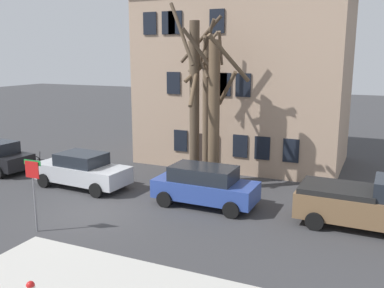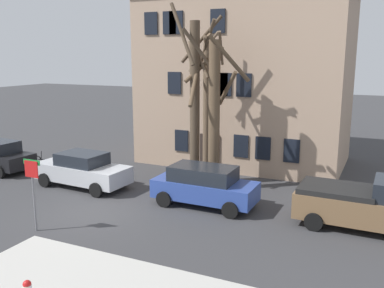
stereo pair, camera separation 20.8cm
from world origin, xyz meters
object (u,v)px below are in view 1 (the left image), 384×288
tree_bare_near (195,97)px  car_silver_sedan (82,170)px  building_main (245,59)px  tree_bare_far (214,111)px  street_sign_pole (33,182)px  pickup_truck_brown (371,204)px  bicycle_leaning (43,163)px  tree_bare_mid (206,104)px  car_blue_wagon (205,185)px

tree_bare_near → car_silver_sedan: tree_bare_near is taller
building_main → tree_bare_near: building_main is taller
tree_bare_far → street_sign_pole: bearing=-119.0°
building_main → tree_bare_far: building_main is taller
pickup_truck_brown → street_sign_pole: street_sign_pole is taller
car_silver_sedan → bicycle_leaning: (-4.07, 1.62, -0.48)m
building_main → pickup_truck_brown: 12.23m
building_main → tree_bare_mid: 5.64m
tree_bare_mid → tree_bare_far: 1.30m
building_main → car_silver_sedan: size_ratio=2.48×
bicycle_leaning → building_main: bearing=35.9°
building_main → tree_bare_near: size_ratio=1.39×
tree_bare_near → tree_bare_far: tree_bare_near is taller
street_sign_pole → bicycle_leaning: size_ratio=1.55×
tree_bare_near → tree_bare_mid: (0.27, 0.74, -0.39)m
car_silver_sedan → car_blue_wagon: 6.42m
street_sign_pole → tree_bare_near: bearing=68.6°
pickup_truck_brown → car_silver_sedan: bearing=-178.7°
tree_bare_near → bicycle_leaning: bearing=-174.3°
tree_bare_mid → car_silver_sedan: bearing=-147.6°
tree_bare_near → bicycle_leaning: tree_bare_near is taller
pickup_truck_brown → bicycle_leaning: (-17.01, 1.33, -0.59)m
tree_bare_mid → car_silver_sedan: tree_bare_mid is taller
tree_bare_near → car_silver_sedan: size_ratio=1.78×
pickup_truck_brown → building_main: bearing=132.6°
tree_bare_mid → car_silver_sedan: (-5.12, -3.25, -3.12)m
car_silver_sedan → car_blue_wagon: bearing=0.4°
tree_bare_far → pickup_truck_brown: (7.01, -1.96, -2.84)m
building_main → street_sign_pole: building_main is taller
tree_bare_mid → pickup_truck_brown: tree_bare_mid is taller
bicycle_leaning → tree_bare_near: bearing=5.7°
bicycle_leaning → tree_bare_mid: bearing=10.1°
tree_bare_near → street_sign_pole: size_ratio=3.23×
tree_bare_mid → tree_bare_far: (0.81, -1.00, -0.17)m
building_main → tree_bare_near: 6.23m
pickup_truck_brown → street_sign_pole: size_ratio=1.96×
car_blue_wagon → bicycle_leaning: (-10.49, 1.58, -0.53)m
tree_bare_far → pickup_truck_brown: 7.82m
car_silver_sedan → bicycle_leaning: size_ratio=2.81×
tree_bare_far → bicycle_leaning: 10.59m
car_silver_sedan → car_blue_wagon: size_ratio=1.11×
building_main → tree_bare_near: bearing=-95.5°
tree_bare_mid → tree_bare_far: bearing=-50.9°
tree_bare_mid → car_blue_wagon: (1.30, -3.20, -3.07)m
car_blue_wagon → bicycle_leaning: size_ratio=2.54×
tree_bare_near → car_blue_wagon: 4.53m
building_main → street_sign_pole: size_ratio=4.50×
car_blue_wagon → street_sign_pole: 6.85m
tree_bare_mid → pickup_truck_brown: (7.83, -2.96, -3.01)m
street_sign_pole → tree_bare_mid: bearing=68.7°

